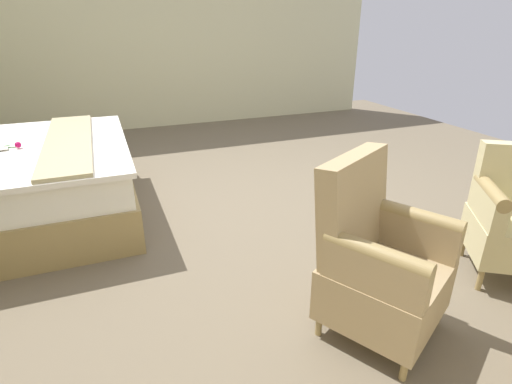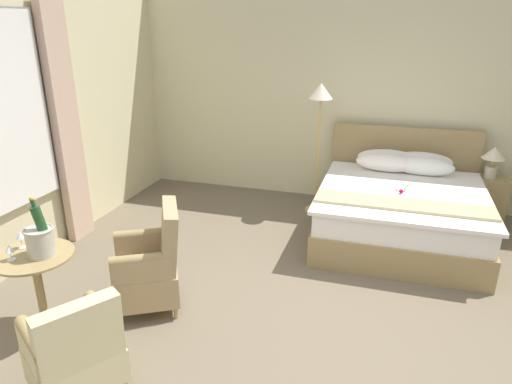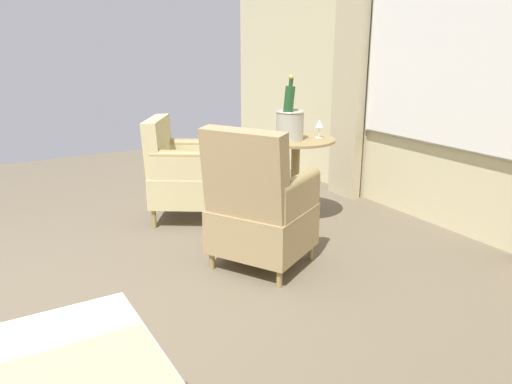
{
  "view_description": "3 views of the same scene",
  "coord_description": "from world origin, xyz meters",
  "px_view_note": "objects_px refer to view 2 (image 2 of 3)",
  "views": [
    {
      "loc": [
        -3.11,
        1.22,
        1.59
      ],
      "look_at": [
        -1.25,
        0.49,
        0.72
      ],
      "focal_mm": 28.0,
      "sensor_mm": 36.0,
      "label": 1
    },
    {
      "loc": [
        0.27,
        -3.2,
        2.47
      ],
      "look_at": [
        -0.96,
        0.83,
        0.89
      ],
      "focal_mm": 32.0,
      "sensor_mm": 36.0,
      "label": 2
    },
    {
      "loc": [
        -0.09,
        2.62,
        1.48
      ],
      "look_at": [
        -1.19,
        0.77,
        0.82
      ],
      "focal_mm": 35.0,
      "sensor_mm": 36.0,
      "label": 3
    }
  ],
  "objects_px": {
    "bedside_lamp": "(493,157)",
    "champagne_bucket": "(40,238)",
    "armchair_by_window": "(151,266)",
    "bed": "(400,208)",
    "side_table_round": "(39,287)",
    "wine_glass_near_edge": "(9,249)",
    "floor_lamp_brass": "(320,109)",
    "wine_glass_near_bucket": "(20,236)",
    "nightstand": "(485,200)",
    "armchair_facing_bed": "(75,352)"
  },
  "relations": [
    {
      "from": "armchair_by_window",
      "to": "champagne_bucket",
      "type": "bearing_deg",
      "value": -137.64
    },
    {
      "from": "bedside_lamp",
      "to": "wine_glass_near_bucket",
      "type": "height_order",
      "value": "bedside_lamp"
    },
    {
      "from": "bed",
      "to": "armchair_facing_bed",
      "type": "relative_size",
      "value": 2.41
    },
    {
      "from": "side_table_round",
      "to": "bedside_lamp",
      "type": "bearing_deg",
      "value": 42.05
    },
    {
      "from": "nightstand",
      "to": "armchair_by_window",
      "type": "xyz_separation_m",
      "value": [
        -3.19,
        -2.92,
        0.1
      ]
    },
    {
      "from": "nightstand",
      "to": "champagne_bucket",
      "type": "xyz_separation_m",
      "value": [
        -3.81,
        -3.49,
        0.56
      ]
    },
    {
      "from": "bedside_lamp",
      "to": "side_table_round",
      "type": "relative_size",
      "value": 0.56
    },
    {
      "from": "wine_glass_near_bucket",
      "to": "champagne_bucket",
      "type": "bearing_deg",
      "value": -11.6
    },
    {
      "from": "nightstand",
      "to": "side_table_round",
      "type": "xyz_separation_m",
      "value": [
        -3.89,
        -3.51,
        0.11
      ]
    },
    {
      "from": "armchair_by_window",
      "to": "armchair_facing_bed",
      "type": "distance_m",
      "value": 1.18
    },
    {
      "from": "wine_glass_near_edge",
      "to": "armchair_facing_bed",
      "type": "relative_size",
      "value": 0.15
    },
    {
      "from": "champagne_bucket",
      "to": "wine_glass_near_edge",
      "type": "relative_size",
      "value": 3.9
    },
    {
      "from": "bed",
      "to": "wine_glass_near_edge",
      "type": "distance_m",
      "value": 4.14
    },
    {
      "from": "wine_glass_near_edge",
      "to": "armchair_by_window",
      "type": "height_order",
      "value": "armchair_by_window"
    },
    {
      "from": "bed",
      "to": "side_table_round",
      "type": "relative_size",
      "value": 2.92
    },
    {
      "from": "champagne_bucket",
      "to": "armchair_by_window",
      "type": "bearing_deg",
      "value": 42.36
    },
    {
      "from": "floor_lamp_brass",
      "to": "champagne_bucket",
      "type": "bearing_deg",
      "value": -117.23
    },
    {
      "from": "nightstand",
      "to": "bedside_lamp",
      "type": "height_order",
      "value": "bedside_lamp"
    },
    {
      "from": "floor_lamp_brass",
      "to": "wine_glass_near_bucket",
      "type": "relative_size",
      "value": 11.59
    },
    {
      "from": "nightstand",
      "to": "bedside_lamp",
      "type": "distance_m",
      "value": 0.58
    },
    {
      "from": "side_table_round",
      "to": "wine_glass_near_edge",
      "type": "bearing_deg",
      "value": -129.82
    },
    {
      "from": "bedside_lamp",
      "to": "wine_glass_near_edge",
      "type": "height_order",
      "value": "bedside_lamp"
    },
    {
      "from": "champagne_bucket",
      "to": "wine_glass_near_bucket",
      "type": "bearing_deg",
      "value": 168.4
    },
    {
      "from": "side_table_round",
      "to": "champagne_bucket",
      "type": "relative_size",
      "value": 1.41
    },
    {
      "from": "nightstand",
      "to": "armchair_facing_bed",
      "type": "xyz_separation_m",
      "value": [
        -3.1,
        -4.09,
        0.11
      ]
    },
    {
      "from": "champagne_bucket",
      "to": "nightstand",
      "type": "bearing_deg",
      "value": 42.45
    },
    {
      "from": "wine_glass_near_bucket",
      "to": "armchair_facing_bed",
      "type": "bearing_deg",
      "value": -34.1
    },
    {
      "from": "wine_glass_near_edge",
      "to": "armchair_facing_bed",
      "type": "distance_m",
      "value": 1.08
    },
    {
      "from": "bed",
      "to": "bedside_lamp",
      "type": "xyz_separation_m",
      "value": [
        1.05,
        0.74,
        0.52
      ]
    },
    {
      "from": "nightstand",
      "to": "champagne_bucket",
      "type": "distance_m",
      "value": 5.2
    },
    {
      "from": "champagne_bucket",
      "to": "wine_glass_near_bucket",
      "type": "xyz_separation_m",
      "value": [
        -0.25,
        0.05,
        -0.04
      ]
    },
    {
      "from": "floor_lamp_brass",
      "to": "armchair_facing_bed",
      "type": "height_order",
      "value": "floor_lamp_brass"
    },
    {
      "from": "bedside_lamp",
      "to": "champagne_bucket",
      "type": "relative_size",
      "value": 0.79
    },
    {
      "from": "bed",
      "to": "side_table_round",
      "type": "distance_m",
      "value": 3.97
    },
    {
      "from": "floor_lamp_brass",
      "to": "wine_glass_near_edge",
      "type": "xyz_separation_m",
      "value": [
        -1.84,
        -3.37,
        -0.61
      ]
    },
    {
      "from": "armchair_by_window",
      "to": "bed",
      "type": "bearing_deg",
      "value": 45.5
    },
    {
      "from": "side_table_round",
      "to": "armchair_facing_bed",
      "type": "bearing_deg",
      "value": -36.13
    },
    {
      "from": "floor_lamp_brass",
      "to": "armchair_facing_bed",
      "type": "xyz_separation_m",
      "value": [
        -0.94,
        -3.83,
        -1.01
      ]
    },
    {
      "from": "bed",
      "to": "wine_glass_near_bucket",
      "type": "height_order",
      "value": "bed"
    },
    {
      "from": "nightstand",
      "to": "champagne_bucket",
      "type": "relative_size",
      "value": 1.21
    },
    {
      "from": "wine_glass_near_edge",
      "to": "armchair_by_window",
      "type": "distance_m",
      "value": 1.14
    },
    {
      "from": "floor_lamp_brass",
      "to": "wine_glass_near_bucket",
      "type": "height_order",
      "value": "floor_lamp_brass"
    },
    {
      "from": "bedside_lamp",
      "to": "side_table_round",
      "type": "distance_m",
      "value": 5.26
    },
    {
      "from": "bedside_lamp",
      "to": "champagne_bucket",
      "type": "bearing_deg",
      "value": -137.55
    },
    {
      "from": "bed",
      "to": "wine_glass_near_edge",
      "type": "height_order",
      "value": "bed"
    },
    {
      "from": "side_table_round",
      "to": "armchair_by_window",
      "type": "xyz_separation_m",
      "value": [
        0.7,
        0.59,
        -0.01
      ]
    },
    {
      "from": "floor_lamp_brass",
      "to": "armchair_by_window",
      "type": "distance_m",
      "value": 3.03
    },
    {
      "from": "bed",
      "to": "wine_glass_near_edge",
      "type": "xyz_separation_m",
      "value": [
        -2.94,
        -2.89,
        0.44
      ]
    },
    {
      "from": "wine_glass_near_bucket",
      "to": "armchair_by_window",
      "type": "height_order",
      "value": "armchair_by_window"
    },
    {
      "from": "nightstand",
      "to": "wine_glass_near_edge",
      "type": "bearing_deg",
      "value": -137.72
    }
  ]
}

